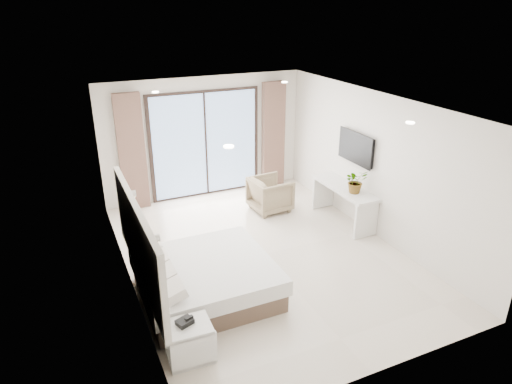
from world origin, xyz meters
TOP-DOWN VIEW (x-y plane):
  - ground at (0.00, 0.00)m, footprint 6.20×6.20m
  - room_shell at (-0.20, 0.68)m, footprint 4.62×6.22m
  - bed at (-1.33, -0.73)m, footprint 1.96×1.87m
  - nightstand at (-1.94, -1.92)m, footprint 0.58×0.48m
  - phone at (-1.97, -1.88)m, footprint 0.24×0.21m
  - console_desk at (2.04, 0.54)m, footprint 0.52×1.67m
  - plant at (2.04, 0.20)m, footprint 0.47×0.51m
  - armchair at (0.94, 1.64)m, footprint 0.78×0.83m

SIDE VIEW (x-z plane):
  - ground at x=0.00m, z-range 0.00..0.00m
  - nightstand at x=-1.94m, z-range 0.00..0.51m
  - bed at x=-1.33m, z-range -0.05..0.63m
  - armchair at x=0.94m, z-range 0.00..0.80m
  - phone at x=-1.97m, z-range 0.51..0.57m
  - console_desk at x=2.04m, z-range 0.18..0.95m
  - plant at x=2.04m, z-range 0.77..1.13m
  - room_shell at x=-0.20m, z-range 0.22..2.94m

